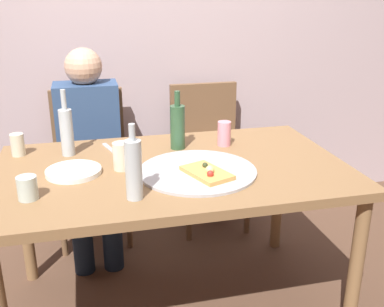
# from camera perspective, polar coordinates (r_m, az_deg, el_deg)

# --- Properties ---
(ground_plane) EXTENTS (8.00, 8.00, 0.00)m
(ground_plane) POSITION_cam_1_polar(r_m,az_deg,el_deg) (2.38, -2.18, -18.43)
(ground_plane) COLOR #513828
(back_wall) EXTENTS (6.00, 0.10, 2.60)m
(back_wall) POSITION_cam_1_polar(r_m,az_deg,el_deg) (3.00, -7.11, 16.51)
(back_wall) COLOR #B29EA3
(back_wall) RESTS_ON ground_plane
(dining_table) EXTENTS (1.53, 0.92, 0.74)m
(dining_table) POSITION_cam_1_polar(r_m,az_deg,el_deg) (2.03, -2.43, -3.58)
(dining_table) COLOR olive
(dining_table) RESTS_ON ground_plane
(pizza_tray) EXTENTS (0.50, 0.50, 0.01)m
(pizza_tray) POSITION_cam_1_polar(r_m,az_deg,el_deg) (1.93, 0.70, -2.22)
(pizza_tray) COLOR #ADADB2
(pizza_tray) RESTS_ON dining_table
(pizza_slice_last) EXTENTS (0.20, 0.25, 0.05)m
(pizza_slice_last) POSITION_cam_1_polar(r_m,az_deg,el_deg) (1.87, 1.91, -2.39)
(pizza_slice_last) COLOR tan
(pizza_slice_last) RESTS_ON pizza_tray
(wine_bottle) EXTENTS (0.06, 0.06, 0.29)m
(wine_bottle) POSITION_cam_1_polar(r_m,az_deg,el_deg) (1.67, -7.34, -1.90)
(wine_bottle) COLOR #B2BCC1
(wine_bottle) RESTS_ON dining_table
(beer_bottle) EXTENTS (0.06, 0.06, 0.31)m
(beer_bottle) POSITION_cam_1_polar(r_m,az_deg,el_deg) (2.17, -15.47, 2.77)
(beer_bottle) COLOR #B2BCC1
(beer_bottle) RESTS_ON dining_table
(water_bottle) EXTENTS (0.07, 0.07, 0.28)m
(water_bottle) POSITION_cam_1_polar(r_m,az_deg,el_deg) (2.19, -1.82, 3.47)
(water_bottle) COLOR #2D5133
(water_bottle) RESTS_ON dining_table
(tumbler_near) EXTENTS (0.07, 0.07, 0.09)m
(tumbler_near) POSITION_cam_1_polar(r_m,az_deg,el_deg) (1.78, -19.97, -4.09)
(tumbler_near) COLOR #B7C6BC
(tumbler_near) RESTS_ON dining_table
(tumbler_far) EXTENTS (0.08, 0.08, 0.12)m
(tumbler_far) POSITION_cam_1_polar(r_m,az_deg,el_deg) (1.97, -8.82, -0.32)
(tumbler_far) COLOR beige
(tumbler_far) RESTS_ON dining_table
(wine_glass) EXTENTS (0.06, 0.06, 0.10)m
(wine_glass) POSITION_cam_1_polar(r_m,az_deg,el_deg) (2.26, -21.05, 1.04)
(wine_glass) COLOR beige
(wine_glass) RESTS_ON dining_table
(soda_can) EXTENTS (0.07, 0.07, 0.12)m
(soda_can) POSITION_cam_1_polar(r_m,az_deg,el_deg) (2.25, 4.06, 2.51)
(soda_can) COLOR pink
(soda_can) RESTS_ON dining_table
(plate_stack) EXTENTS (0.23, 0.23, 0.02)m
(plate_stack) POSITION_cam_1_polar(r_m,az_deg,el_deg) (1.98, -14.65, -2.20)
(plate_stack) COLOR white
(plate_stack) RESTS_ON dining_table
(table_knife) EXTENTS (0.08, 0.22, 0.01)m
(table_knife) POSITION_cam_1_polar(r_m,az_deg,el_deg) (2.22, -10.07, 0.43)
(table_knife) COLOR #B7B7BC
(table_knife) RESTS_ON dining_table
(chair_left) EXTENTS (0.44, 0.44, 0.90)m
(chair_left) POSITION_cam_1_polar(r_m,az_deg,el_deg) (2.86, -12.62, -0.19)
(chair_left) COLOR brown
(chair_left) RESTS_ON ground_plane
(chair_right) EXTENTS (0.44, 0.44, 0.90)m
(chair_right) POSITION_cam_1_polar(r_m,az_deg,el_deg) (2.95, 1.98, 0.98)
(chair_right) COLOR brown
(chair_right) RESTS_ON ground_plane
(guest_in_sweater) EXTENTS (0.36, 0.56, 1.17)m
(guest_in_sweater) POSITION_cam_1_polar(r_m,az_deg,el_deg) (2.67, -12.73, 1.29)
(guest_in_sweater) COLOR navy
(guest_in_sweater) RESTS_ON ground_plane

